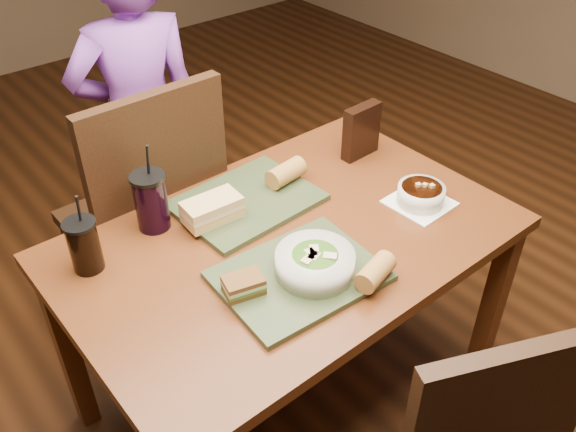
% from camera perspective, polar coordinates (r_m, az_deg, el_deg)
% --- Properties ---
extents(ground, '(6.00, 6.00, 0.00)m').
position_cam_1_polar(ground, '(2.32, 0.00, -16.37)').
color(ground, '#381C0B').
rests_on(ground, ground).
extents(dining_table, '(1.30, 0.85, 0.75)m').
position_cam_1_polar(dining_table, '(1.84, 0.00, -4.00)').
color(dining_table, '#532810').
rests_on(dining_table, ground).
extents(chair_far, '(0.48, 0.48, 1.10)m').
position_cam_1_polar(chair_far, '(2.16, -12.73, 0.37)').
color(chair_far, black).
rests_on(chair_far, ground).
extents(diner, '(0.57, 0.43, 1.42)m').
position_cam_1_polar(diner, '(2.49, -13.52, 8.38)').
color(diner, purple).
rests_on(diner, ground).
extents(tray_near, '(0.44, 0.35, 0.02)m').
position_cam_1_polar(tray_near, '(1.63, 1.03, -5.63)').
color(tray_near, '#303C21').
rests_on(tray_near, dining_table).
extents(tray_far, '(0.43, 0.34, 0.02)m').
position_cam_1_polar(tray_far, '(1.90, -3.89, 1.39)').
color(tray_far, '#303C21').
rests_on(tray_far, dining_table).
extents(salad_bowl, '(0.21, 0.21, 0.07)m').
position_cam_1_polar(salad_bowl, '(1.61, 2.54, -4.30)').
color(salad_bowl, silver).
rests_on(salad_bowl, tray_near).
extents(soup_bowl, '(0.18, 0.18, 0.07)m').
position_cam_1_polar(soup_bowl, '(1.93, 12.32, 1.99)').
color(soup_bowl, white).
rests_on(soup_bowl, dining_table).
extents(sandwich_near, '(0.11, 0.09, 0.05)m').
position_cam_1_polar(sandwich_near, '(1.56, -4.19, -6.45)').
color(sandwich_near, '#593819').
rests_on(sandwich_near, tray_near).
extents(sandwich_far, '(0.18, 0.10, 0.07)m').
position_cam_1_polar(sandwich_far, '(1.80, -7.11, 0.61)').
color(sandwich_far, tan).
rests_on(sandwich_far, tray_far).
extents(baguette_near, '(0.13, 0.09, 0.06)m').
position_cam_1_polar(baguette_near, '(1.60, 8.17, -5.21)').
color(baguette_near, '#AD7533').
rests_on(baguette_near, tray_near).
extents(baguette_far, '(0.14, 0.08, 0.07)m').
position_cam_1_polar(baguette_far, '(1.96, -0.20, 4.06)').
color(baguette_far, '#AD7533').
rests_on(baguette_far, tray_far).
extents(cup_cola, '(0.09, 0.09, 0.24)m').
position_cam_1_polar(cup_cola, '(1.71, -18.52, -2.61)').
color(cup_cola, black).
rests_on(cup_cola, dining_table).
extents(cup_berry, '(0.10, 0.10, 0.28)m').
position_cam_1_polar(cup_berry, '(1.80, -12.69, 1.38)').
color(cup_berry, black).
rests_on(cup_berry, dining_table).
extents(chip_bag, '(0.14, 0.05, 0.19)m').
position_cam_1_polar(chip_bag, '(2.12, 6.87, 7.90)').
color(chip_bag, black).
rests_on(chip_bag, dining_table).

